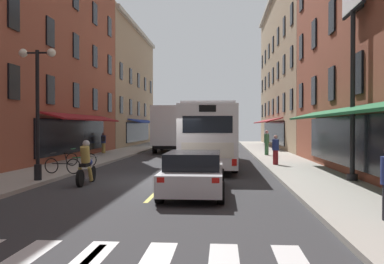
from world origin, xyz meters
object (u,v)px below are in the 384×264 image
(motorcycle_rider, at_px, (86,165))
(bicycle_mid, at_px, (62,165))
(billboard_sign, at_px, (353,21))
(transit_bus, at_px, (211,135))
(pedestrian_far, at_px, (267,142))
(pedestrian_rear, at_px, (276,150))
(street_lamp_twin, at_px, (38,107))
(pedestrian_near, at_px, (103,142))
(sedan_near, at_px, (194,173))
(bicycle_near, at_px, (81,159))
(box_truck, at_px, (171,129))
(sedan_mid, at_px, (183,140))

(motorcycle_rider, bearing_deg, bicycle_mid, 129.64)
(billboard_sign, height_order, transit_bus, billboard_sign)
(pedestrian_far, height_order, pedestrian_rear, pedestrian_far)
(transit_bus, height_order, street_lamp_twin, street_lamp_twin)
(pedestrian_near, bearing_deg, motorcycle_rider, -93.27)
(billboard_sign, xyz_separation_m, sedan_near, (-5.78, -2.76, -5.43))
(transit_bus, distance_m, motorcycle_rider, 9.25)
(motorcycle_rider, height_order, pedestrian_far, pedestrian_far)
(bicycle_near, relative_size, street_lamp_twin, 0.34)
(bicycle_mid, bearing_deg, pedestrian_near, 99.23)
(bicycle_near, relative_size, pedestrian_rear, 1.08)
(box_truck, distance_m, motorcycle_rider, 19.45)
(transit_bus, height_order, box_truck, box_truck)
(motorcycle_rider, relative_size, pedestrian_near, 1.32)
(billboard_sign, relative_size, bicycle_near, 4.70)
(sedan_near, height_order, pedestrian_rear, pedestrian_rear)
(box_truck, relative_size, street_lamp_twin, 1.58)
(pedestrian_near, bearing_deg, billboard_sign, -64.31)
(sedan_near, bearing_deg, pedestrian_rear, 67.50)
(pedestrian_near, relative_size, pedestrian_rear, 1.00)
(box_truck, bearing_deg, billboard_sign, -63.59)
(sedan_near, relative_size, motorcycle_rider, 2.31)
(street_lamp_twin, bearing_deg, billboard_sign, 3.98)
(bicycle_near, bearing_deg, sedan_near, -49.72)
(motorcycle_rider, bearing_deg, pedestrian_rear, 41.84)
(bicycle_near, relative_size, pedestrian_near, 1.08)
(box_truck, bearing_deg, motorcycle_rider, -92.18)
(motorcycle_rider, xyz_separation_m, pedestrian_rear, (7.91, 7.08, 0.23))
(bicycle_near, bearing_deg, sedan_mid, 82.57)
(billboard_sign, xyz_separation_m, sedan_mid, (-9.10, 27.72, -5.41))
(bicycle_mid, bearing_deg, pedestrian_rear, 27.07)
(transit_bus, xyz_separation_m, pedestrian_near, (-8.44, 7.65, -0.75))
(transit_bus, xyz_separation_m, motorcycle_rider, (-4.46, -8.04, -1.01))
(pedestrian_rear, bearing_deg, pedestrian_near, 160.40)
(transit_bus, bearing_deg, bicycle_near, -159.15)
(transit_bus, distance_m, bicycle_mid, 8.67)
(sedan_mid, xyz_separation_m, pedestrian_rear, (7.04, -21.46, 0.22))
(transit_bus, relative_size, motorcycle_rider, 6.00)
(motorcycle_rider, height_order, pedestrian_near, pedestrian_near)
(billboard_sign, distance_m, pedestrian_rear, 8.38)
(pedestrian_near, distance_m, street_lamp_twin, 15.94)
(billboard_sign, bearing_deg, bicycle_mid, 173.63)
(box_truck, bearing_deg, pedestrian_near, -141.74)
(box_truck, xyz_separation_m, sedan_mid, (0.13, 9.14, -1.24))
(sedan_mid, relative_size, pedestrian_far, 2.55)
(bicycle_mid, relative_size, pedestrian_rear, 1.08)
(sedan_mid, bearing_deg, bicycle_mid, -95.69)
(motorcycle_rider, distance_m, bicycle_mid, 2.78)
(transit_bus, relative_size, bicycle_mid, 7.32)
(motorcycle_rider, height_order, bicycle_near, motorcycle_rider)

